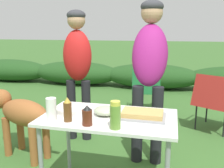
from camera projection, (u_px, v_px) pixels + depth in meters
The scene contains 14 objects.
shrub_hedge at pixel (152, 76), 6.19m from camera, with size 14.40×0.90×0.61m.
folding_table at pixel (109, 125), 2.07m from camera, with size 1.10×0.64×0.74m.
food_tray at pixel (142, 115), 2.01m from camera, with size 0.37×0.24×0.06m.
plate_stack at pixel (71, 110), 2.15m from camera, with size 0.25×0.25×0.04m, color white.
mixing_bowl at pixel (105, 111), 2.08m from camera, with size 0.19×0.19×0.07m, color #ADBC99.
paper_cup_stack at pixel (51, 109), 1.95m from camera, with size 0.08×0.08×0.18m, color white.
beer_bottle at pixel (68, 110), 1.93m from camera, with size 0.06×0.06×0.19m.
relish_jar at pixel (115, 115), 1.78m from camera, with size 0.08×0.08×0.21m.
bbq_sauce_bottle at pixel (87, 116), 1.85m from camera, with size 0.08×0.08×0.15m.
standing_person_in_red_jacket at pixel (150, 61), 2.67m from camera, with size 0.40×0.53×1.75m.
standing_person_in_gray_fleece at pixel (78, 61), 3.15m from camera, with size 0.39×0.30×1.67m.
dog at pixel (21, 114), 2.82m from camera, with size 1.03×0.48×0.75m.
camp_chair_green_behind_table at pixel (146, 87), 4.28m from camera, with size 0.55×0.65×0.83m.
camp_chair_near_hedge at pixel (214, 100), 3.51m from camera, with size 0.69×0.74×0.83m.
Camera 1 is at (0.49, -1.89, 1.44)m, focal length 40.00 mm.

